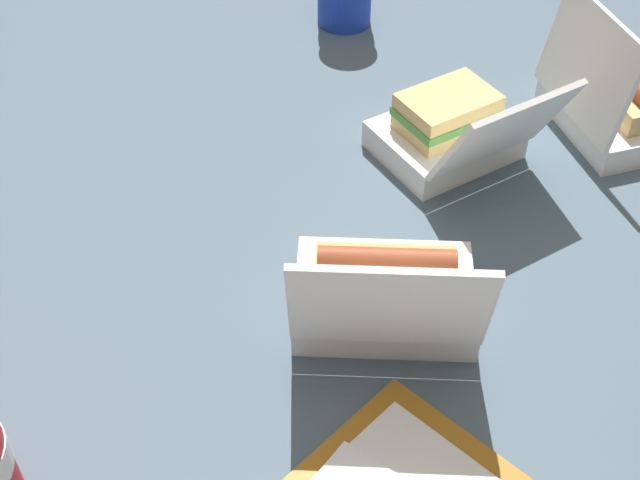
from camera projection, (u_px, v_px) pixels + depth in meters
name	position (u px, v px, depth m)	size (l,w,h in m)	color
ground_plane	(351.00, 270.00, 1.06)	(3.20, 3.20, 0.00)	#4C6070
clamshell_hotdog_back	(385.00, 292.00, 0.98)	(0.28, 0.28, 0.18)	white
clamshell_sandwich_right	(451.00, 130.00, 1.19)	(0.24, 0.26, 0.17)	white
clamshell_hotdog_front	(614.00, 103.00, 1.24)	(0.24, 0.25, 0.19)	white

